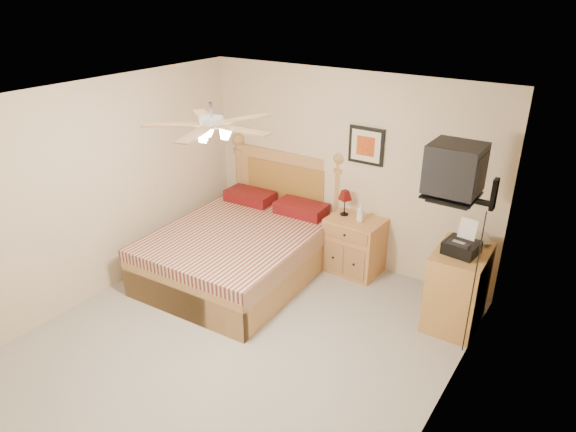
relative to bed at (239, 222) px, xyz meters
The scene contains 16 objects.
floor 1.60m from the bed, 52.35° to the right, with size 4.50×4.50×0.00m, color gray.
ceiling 2.26m from the bed, 52.35° to the right, with size 4.00×4.50×0.04m, color white.
wall_back 1.51m from the bed, 52.60° to the left, with size 4.00×0.04×2.50m, color beige.
wall_left 1.68m from the bed, 135.41° to the right, with size 0.04×4.50×2.50m, color beige.
wall_right 3.12m from the bed, 21.36° to the right, with size 0.04×4.50×2.50m, color beige.
bed is the anchor object (origin of this frame).
nightstand 1.51m from the bed, 37.28° to the left, with size 0.68×0.51×0.73m, color #C7783F.
table_lamp 1.35m from the bed, 43.46° to the left, with size 0.18×0.18×0.33m, color #540C0B, non-canonical shape.
lotion_bottle 1.50m from the bed, 34.73° to the left, with size 0.09×0.09×0.24m, color silver.
framed_picture 1.81m from the bed, 44.39° to the left, with size 0.46×0.04×0.46m, color black.
dresser 2.66m from the bed, 10.70° to the left, with size 0.52×0.75×0.89m, color #A36F31.
fax_machine 2.64m from the bed, ahead, with size 0.32×0.34×0.34m, color black, non-canonical shape.
magazine_lower 2.67m from the bed, 16.71° to the left, with size 0.19×0.26×0.02m, color #B2AB8D.
magazine_upper 2.68m from the bed, 16.58° to the left, with size 0.22×0.30×0.02m, color gray.
wall_tv 2.83m from the bed, ahead, with size 0.56×0.46×0.58m, color black, non-canonical shape.
ceiling_fan 2.26m from the bed, 56.79° to the right, with size 1.14×1.14×0.28m, color white, non-canonical shape.
Camera 1 is at (2.83, -3.29, 3.42)m, focal length 32.00 mm.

